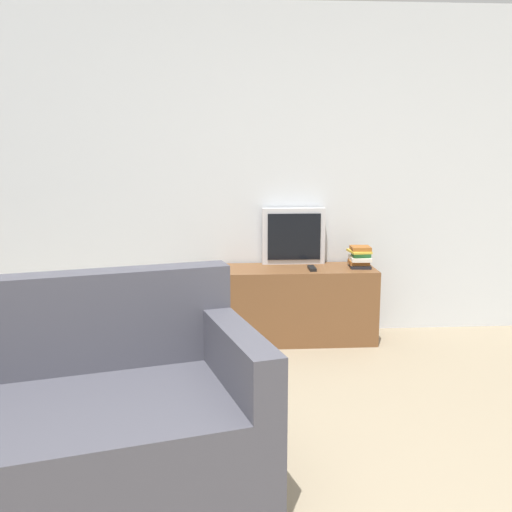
% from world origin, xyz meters
% --- Properties ---
extents(wall_back, '(9.00, 0.06, 2.60)m').
position_xyz_m(wall_back, '(0.00, 3.03, 1.30)').
color(wall_back, silver).
rests_on(wall_back, ground_plane).
extents(tv_stand, '(1.20, 0.45, 0.58)m').
position_xyz_m(tv_stand, '(0.29, 2.75, 0.29)').
color(tv_stand, brown).
rests_on(tv_stand, ground_plane).
extents(television, '(0.50, 0.09, 0.45)m').
position_xyz_m(television, '(0.29, 2.94, 0.80)').
color(television, silver).
rests_on(television, tv_stand).
extents(couch, '(1.98, 1.37, 0.93)m').
position_xyz_m(couch, '(-1.07, 0.65, 0.31)').
color(couch, '#474751').
rests_on(couch, ground_plane).
extents(book_stack, '(0.18, 0.22, 0.16)m').
position_xyz_m(book_stack, '(0.79, 2.75, 0.66)').
color(book_stack, black).
rests_on(book_stack, tv_stand).
extents(remote_on_stand, '(0.05, 0.16, 0.02)m').
position_xyz_m(remote_on_stand, '(0.40, 2.68, 0.59)').
color(remote_on_stand, black).
rests_on(remote_on_stand, tv_stand).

